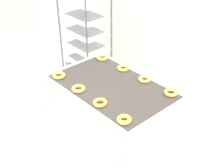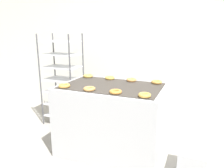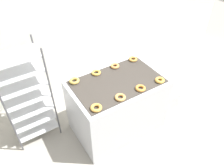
{
  "view_description": "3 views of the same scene",
  "coord_description": "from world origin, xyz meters",
  "px_view_note": "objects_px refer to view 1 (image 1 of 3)",
  "views": [
    {
      "loc": [
        2.1,
        -1.21,
        2.78
      ],
      "look_at": [
        0.0,
        0.7,
        1.0
      ],
      "focal_mm": 50.0,
      "sensor_mm": 36.0,
      "label": 1
    },
    {
      "loc": [
        1.07,
        -1.91,
        1.72
      ],
      "look_at": [
        0.0,
        0.7,
        1.0
      ],
      "focal_mm": 35.0,
      "sensor_mm": 36.0,
      "label": 2
    },
    {
      "loc": [
        -1.4,
        -1.36,
        2.99
      ],
      "look_at": [
        0.0,
        0.85,
        0.83
      ],
      "focal_mm": 35.0,
      "sensor_mm": 36.0,
      "label": 3
    }
  ],
  "objects_px": {
    "donut_near_left": "(59,75)",
    "donut_far_midright": "(144,79)",
    "donut_far_left": "(102,57)",
    "baking_rack_cart": "(86,47)",
    "donut_far_right": "(171,93)",
    "donut_near_midright": "(100,103)",
    "donut_far_midleft": "(123,68)",
    "donut_near_right": "(124,120)",
    "fryer_machine": "(112,121)",
    "donut_near_midleft": "(78,89)"
  },
  "relations": [
    {
      "from": "donut_near_midright",
      "to": "donut_far_midright",
      "type": "xyz_separation_m",
      "value": [
        -0.01,
        0.65,
        0.0
      ]
    },
    {
      "from": "donut_near_left",
      "to": "baking_rack_cart",
      "type": "bearing_deg",
      "value": 126.45
    },
    {
      "from": "donut_far_left",
      "to": "donut_far_midleft",
      "type": "distance_m",
      "value": 0.37
    },
    {
      "from": "donut_far_midright",
      "to": "donut_far_right",
      "type": "xyz_separation_m",
      "value": [
        0.36,
        0.0,
        0.0
      ]
    },
    {
      "from": "donut_near_left",
      "to": "donut_far_midright",
      "type": "height_order",
      "value": "donut_near_left"
    },
    {
      "from": "donut_near_midleft",
      "to": "donut_far_midleft",
      "type": "relative_size",
      "value": 1.03
    },
    {
      "from": "donut_far_midright",
      "to": "donut_far_left",
      "type": "bearing_deg",
      "value": -179.85
    },
    {
      "from": "fryer_machine",
      "to": "donut_far_midleft",
      "type": "height_order",
      "value": "donut_far_midleft"
    },
    {
      "from": "donut_far_left",
      "to": "donut_far_right",
      "type": "relative_size",
      "value": 1.04
    },
    {
      "from": "donut_near_left",
      "to": "donut_far_right",
      "type": "height_order",
      "value": "donut_near_left"
    },
    {
      "from": "donut_far_midright",
      "to": "fryer_machine",
      "type": "bearing_deg",
      "value": -116.96
    },
    {
      "from": "baking_rack_cart",
      "to": "donut_far_right",
      "type": "height_order",
      "value": "baking_rack_cart"
    },
    {
      "from": "donut_near_midright",
      "to": "donut_far_left",
      "type": "distance_m",
      "value": 0.96
    },
    {
      "from": "donut_near_midright",
      "to": "donut_far_midright",
      "type": "distance_m",
      "value": 0.65
    },
    {
      "from": "fryer_machine",
      "to": "donut_far_right",
      "type": "xyz_separation_m",
      "value": [
        0.53,
        0.33,
        0.51
      ]
    },
    {
      "from": "baking_rack_cart",
      "to": "donut_near_left",
      "type": "relative_size",
      "value": 10.77
    },
    {
      "from": "baking_rack_cart",
      "to": "donut_far_midleft",
      "type": "bearing_deg",
      "value": -13.61
    },
    {
      "from": "fryer_machine",
      "to": "donut_near_midleft",
      "type": "height_order",
      "value": "donut_near_midleft"
    },
    {
      "from": "donut_near_left",
      "to": "donut_far_right",
      "type": "distance_m",
      "value": 1.25
    },
    {
      "from": "baking_rack_cart",
      "to": "donut_far_left",
      "type": "xyz_separation_m",
      "value": [
        0.66,
        -0.26,
        0.17
      ]
    },
    {
      "from": "baking_rack_cart",
      "to": "donut_far_left",
      "type": "relative_size",
      "value": 10.68
    },
    {
      "from": "donut_near_left",
      "to": "donut_near_midright",
      "type": "xyz_separation_m",
      "value": [
        0.71,
        0.0,
        -0.0
      ]
    },
    {
      "from": "donut_far_midright",
      "to": "baking_rack_cart",
      "type": "bearing_deg",
      "value": 169.55
    },
    {
      "from": "donut_near_midright",
      "to": "donut_far_midright",
      "type": "height_order",
      "value": "same"
    },
    {
      "from": "donut_far_right",
      "to": "donut_far_left",
      "type": "bearing_deg",
      "value": -179.71
    },
    {
      "from": "donut_near_left",
      "to": "donut_far_midright",
      "type": "bearing_deg",
      "value": 42.75
    },
    {
      "from": "donut_near_right",
      "to": "donut_far_left",
      "type": "xyz_separation_m",
      "value": [
        -1.07,
        0.66,
        -0.0
      ]
    },
    {
      "from": "donut_near_midright",
      "to": "donut_far_right",
      "type": "height_order",
      "value": "donut_far_right"
    },
    {
      "from": "donut_near_midleft",
      "to": "donut_far_midleft",
      "type": "xyz_separation_m",
      "value": [
        -0.0,
        0.66,
        -0.0
      ]
    },
    {
      "from": "donut_near_midright",
      "to": "donut_far_left",
      "type": "height_order",
      "value": "donut_far_left"
    },
    {
      "from": "donut_near_left",
      "to": "donut_far_left",
      "type": "xyz_separation_m",
      "value": [
        -0.0,
        0.65,
        -0.0
      ]
    },
    {
      "from": "donut_near_right",
      "to": "fryer_machine",
      "type": "bearing_deg",
      "value": 147.95
    },
    {
      "from": "donut_far_left",
      "to": "donut_far_midright",
      "type": "distance_m",
      "value": 0.71
    },
    {
      "from": "donut_far_midleft",
      "to": "donut_far_right",
      "type": "height_order",
      "value": "donut_far_right"
    },
    {
      "from": "donut_near_midleft",
      "to": "donut_far_left",
      "type": "xyz_separation_m",
      "value": [
        -0.37,
        0.65,
        0.0
      ]
    },
    {
      "from": "baking_rack_cart",
      "to": "donut_near_left",
      "type": "xyz_separation_m",
      "value": [
        0.67,
        -0.9,
        0.17
      ]
    },
    {
      "from": "donut_near_right",
      "to": "donut_far_midright",
      "type": "relative_size",
      "value": 0.99
    },
    {
      "from": "donut_near_midright",
      "to": "donut_near_right",
      "type": "height_order",
      "value": "donut_near_right"
    },
    {
      "from": "donut_near_midleft",
      "to": "donut_near_right",
      "type": "xyz_separation_m",
      "value": [
        0.7,
        -0.01,
        0.0
      ]
    },
    {
      "from": "donut_far_midleft",
      "to": "donut_far_midright",
      "type": "xyz_separation_m",
      "value": [
        0.34,
        -0.0,
        0.0
      ]
    },
    {
      "from": "donut_near_left",
      "to": "donut_far_right",
      "type": "relative_size",
      "value": 1.04
    },
    {
      "from": "fryer_machine",
      "to": "donut_far_right",
      "type": "height_order",
      "value": "donut_far_right"
    },
    {
      "from": "donut_near_midleft",
      "to": "donut_far_midright",
      "type": "distance_m",
      "value": 0.74
    },
    {
      "from": "donut_near_right",
      "to": "donut_far_right",
      "type": "bearing_deg",
      "value": 89.58
    },
    {
      "from": "donut_far_midleft",
      "to": "donut_far_midright",
      "type": "height_order",
      "value": "donut_far_midright"
    },
    {
      "from": "donut_near_right",
      "to": "donut_far_left",
      "type": "distance_m",
      "value": 1.25
    },
    {
      "from": "donut_near_right",
      "to": "donut_far_midleft",
      "type": "bearing_deg",
      "value": 136.47
    },
    {
      "from": "baking_rack_cart",
      "to": "donut_near_midleft",
      "type": "height_order",
      "value": "baking_rack_cart"
    },
    {
      "from": "baking_rack_cart",
      "to": "donut_near_midright",
      "type": "xyz_separation_m",
      "value": [
        1.38,
        -0.9,
        0.17
      ]
    },
    {
      "from": "baking_rack_cart",
      "to": "donut_near_midright",
      "type": "height_order",
      "value": "baking_rack_cart"
    }
  ]
}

